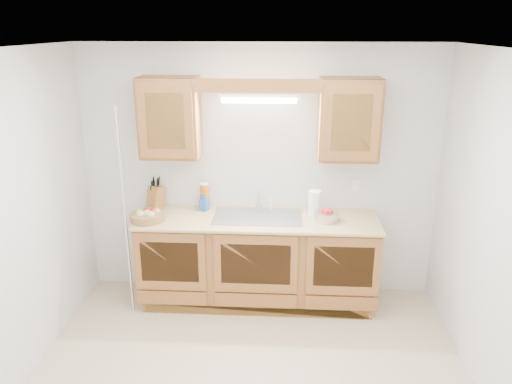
# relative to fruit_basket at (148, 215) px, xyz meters

# --- Properties ---
(room) EXTENTS (3.52, 3.50, 2.50)m
(room) POSITION_rel_fruit_basket_xyz_m (1.03, -1.07, 0.30)
(room) COLOR #C7B590
(room) RESTS_ON ground
(base_cabinets) EXTENTS (2.20, 0.60, 0.86)m
(base_cabinets) POSITION_rel_fruit_basket_xyz_m (1.03, 0.13, -0.51)
(base_cabinets) COLOR #A1662F
(base_cabinets) RESTS_ON ground
(countertop) EXTENTS (2.30, 0.63, 0.04)m
(countertop) POSITION_rel_fruit_basket_xyz_m (1.03, 0.12, -0.07)
(countertop) COLOR tan
(countertop) RESTS_ON base_cabinets
(upper_cabinet_left) EXTENTS (0.55, 0.33, 0.75)m
(upper_cabinet_left) POSITION_rel_fruit_basket_xyz_m (0.20, 0.27, 0.88)
(upper_cabinet_left) COLOR #A1662F
(upper_cabinet_left) RESTS_ON room
(upper_cabinet_right) EXTENTS (0.55, 0.33, 0.75)m
(upper_cabinet_right) POSITION_rel_fruit_basket_xyz_m (1.86, 0.27, 0.88)
(upper_cabinet_right) COLOR #A1662F
(upper_cabinet_right) RESTS_ON room
(valance) EXTENTS (2.20, 0.05, 0.12)m
(valance) POSITION_rel_fruit_basket_xyz_m (1.03, 0.12, 1.19)
(valance) COLOR #A1662F
(valance) RESTS_ON room
(fluorescent_fixture) EXTENTS (0.76, 0.08, 0.08)m
(fluorescent_fixture) POSITION_rel_fruit_basket_xyz_m (1.03, 0.35, 1.05)
(fluorescent_fixture) COLOR white
(fluorescent_fixture) RESTS_ON room
(sink) EXTENTS (0.84, 0.46, 0.36)m
(sink) POSITION_rel_fruit_basket_xyz_m (1.03, 0.14, -0.12)
(sink) COLOR #9E9EA3
(sink) RESTS_ON countertop
(wire_shelf_pole) EXTENTS (0.03, 0.03, 2.00)m
(wire_shelf_pole) POSITION_rel_fruit_basket_xyz_m (-0.17, -0.13, 0.05)
(wire_shelf_pole) COLOR silver
(wire_shelf_pole) RESTS_ON ground
(outlet_plate) EXTENTS (0.08, 0.01, 0.12)m
(outlet_plate) POSITION_rel_fruit_basket_xyz_m (1.98, 0.42, 0.20)
(outlet_plate) COLOR white
(outlet_plate) RESTS_ON room
(fruit_basket) EXTENTS (0.35, 0.35, 0.10)m
(fruit_basket) POSITION_rel_fruit_basket_xyz_m (0.00, 0.00, 0.00)
(fruit_basket) COLOR olive
(fruit_basket) RESTS_ON countertop
(knife_block) EXTENTS (0.18, 0.22, 0.33)m
(knife_block) POSITION_rel_fruit_basket_xyz_m (0.00, 0.32, 0.07)
(knife_block) COLOR #A1662F
(knife_block) RESTS_ON countertop
(orange_canister) EXTENTS (0.10, 0.10, 0.26)m
(orange_canister) POSITION_rel_fruit_basket_xyz_m (0.49, 0.35, 0.09)
(orange_canister) COLOR #CE610B
(orange_canister) RESTS_ON countertop
(soap_bottle) EXTENTS (0.10, 0.11, 0.18)m
(soap_bottle) POSITION_rel_fruit_basket_xyz_m (0.49, 0.29, 0.04)
(soap_bottle) COLOR #2256AD
(soap_bottle) RESTS_ON countertop
(sponge) EXTENTS (0.11, 0.09, 0.02)m
(sponge) POSITION_rel_fruit_basket_xyz_m (1.57, 0.36, -0.04)
(sponge) COLOR #CC333F
(sponge) RESTS_ON countertop
(paper_towel) EXTENTS (0.14, 0.14, 0.30)m
(paper_towel) POSITION_rel_fruit_basket_xyz_m (1.57, 0.21, 0.08)
(paper_towel) COLOR silver
(paper_towel) RESTS_ON countertop
(apple_bowl) EXTENTS (0.29, 0.29, 0.12)m
(apple_bowl) POSITION_rel_fruit_basket_xyz_m (1.68, 0.09, 0.01)
(apple_bowl) COLOR silver
(apple_bowl) RESTS_ON countertop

